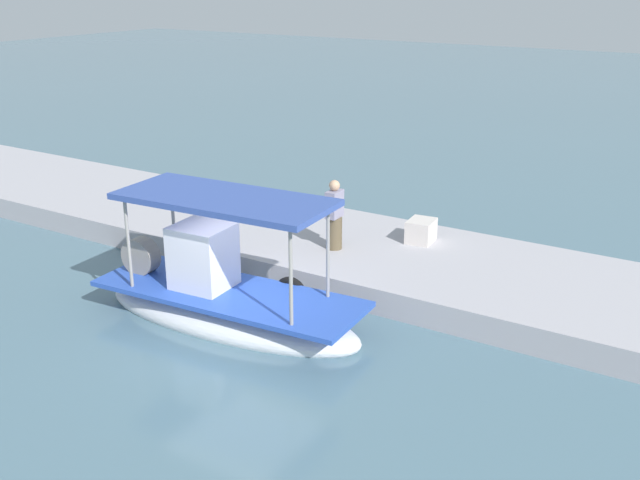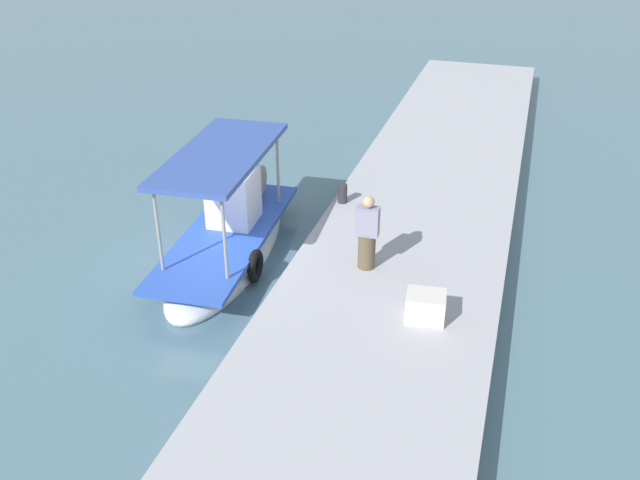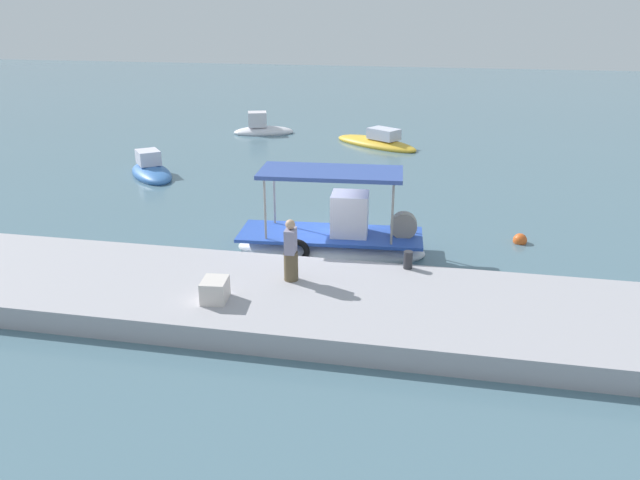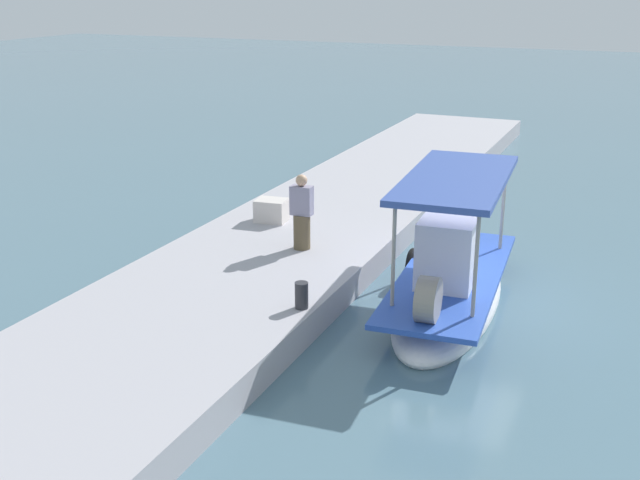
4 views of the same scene
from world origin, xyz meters
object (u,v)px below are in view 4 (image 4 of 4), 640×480
Objects in this scene: mooring_bollard at (302,295)px; cargo_crate at (272,210)px; main_fishing_boat at (449,285)px; fisherman_near_bollard at (302,215)px.

mooring_bollard is 0.66× the size of cargo_crate.
fisherman_near_bollard is at bearing -98.50° from main_fishing_boat.
fisherman_near_bollard is 3.24m from mooring_bollard.
cargo_crate is at bearing -147.29° from mooring_bollard.
mooring_bollard is at bearing 24.68° from fisherman_near_bollard.
fisherman_near_bollard reaches higher than cargo_crate.
fisherman_near_bollard is at bearing 44.82° from cargo_crate.
fisherman_near_bollard reaches higher than mooring_bollard.
main_fishing_boat is 3.62× the size of fisherman_near_bollard.
main_fishing_boat is 3.55m from fisherman_near_bollard.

